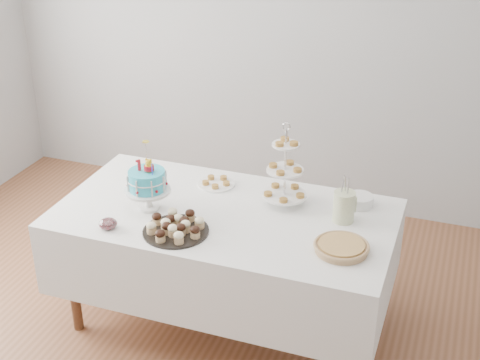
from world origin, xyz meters
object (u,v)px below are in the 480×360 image
(table, at_px, (225,246))
(tiered_stand, at_px, (285,171))
(pie, at_px, (341,247))
(jam_bowl_a, at_px, (108,224))
(jam_bowl_b, at_px, (145,184))
(utensil_pitcher, at_px, (344,205))
(cupcake_tray, at_px, (176,226))
(plate_stack, at_px, (360,201))
(birthday_cake, at_px, (148,191))
(pastry_plate, at_px, (216,183))

(table, xyz_separation_m, tiered_stand, (0.29, 0.22, 0.44))
(pie, height_order, tiered_stand, tiered_stand)
(tiered_stand, distance_m, jam_bowl_a, 1.03)
(table, bearing_deg, jam_bowl_a, -144.29)
(jam_bowl_b, height_order, utensil_pitcher, utensil_pitcher)
(jam_bowl_a, bearing_deg, jam_bowl_b, 93.60)
(table, distance_m, pie, 0.78)
(table, distance_m, cupcake_tray, 0.43)
(jam_bowl_b, distance_m, utensil_pitcher, 1.22)
(jam_bowl_b, bearing_deg, utensil_pitcher, 1.13)
(cupcake_tray, xyz_separation_m, plate_stack, (0.87, 0.64, -0.01))
(plate_stack, bearing_deg, pie, -89.46)
(pie, relative_size, jam_bowl_b, 2.63)
(cupcake_tray, bearing_deg, jam_bowl_b, 134.20)
(birthday_cake, height_order, pie, birthday_cake)
(tiered_stand, xyz_separation_m, jam_bowl_b, (-0.85, -0.11, -0.18))
(cupcake_tray, bearing_deg, utensil_pitcher, 27.58)
(tiered_stand, bearing_deg, utensil_pitcher, -12.82)
(tiered_stand, bearing_deg, jam_bowl_a, -143.80)
(cupcake_tray, bearing_deg, birthday_cake, 143.67)
(pastry_plate, xyz_separation_m, utensil_pitcher, (0.82, -0.17, 0.08))
(cupcake_tray, distance_m, utensil_pitcher, 0.93)
(tiered_stand, xyz_separation_m, pastry_plate, (-0.46, 0.08, -0.20))
(birthday_cake, height_order, pastry_plate, birthday_cake)
(birthday_cake, relative_size, plate_stack, 2.56)
(birthday_cake, height_order, cupcake_tray, birthday_cake)
(birthday_cake, xyz_separation_m, pastry_plate, (0.26, 0.41, -0.10))
(cupcake_tray, relative_size, pastry_plate, 1.57)
(table, relative_size, pastry_plate, 8.39)
(cupcake_tray, relative_size, utensil_pitcher, 1.33)
(table, height_order, plate_stack, plate_stack)
(birthday_cake, distance_m, jam_bowl_a, 0.31)
(pie, bearing_deg, table, 165.87)
(birthday_cake, distance_m, tiered_stand, 0.79)
(pie, distance_m, pastry_plate, 1.00)
(plate_stack, relative_size, pastry_plate, 0.69)
(plate_stack, height_order, jam_bowl_a, plate_stack)
(tiered_stand, relative_size, plate_stack, 3.18)
(pie, height_order, jam_bowl_a, jam_bowl_a)
(cupcake_tray, bearing_deg, tiered_stand, 48.34)
(pie, distance_m, jam_bowl_b, 1.31)
(table, xyz_separation_m, pastry_plate, (-0.17, 0.30, 0.24))
(jam_bowl_a, height_order, utensil_pitcher, utensil_pitcher)
(pastry_plate, bearing_deg, birthday_cake, -122.14)
(tiered_stand, bearing_deg, plate_stack, 16.39)
(pie, bearing_deg, birthday_cake, 176.29)
(cupcake_tray, distance_m, plate_stack, 1.08)
(birthday_cake, bearing_deg, pastry_plate, 62.02)
(table, distance_m, plate_stack, 0.82)
(table, relative_size, utensil_pitcher, 7.11)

